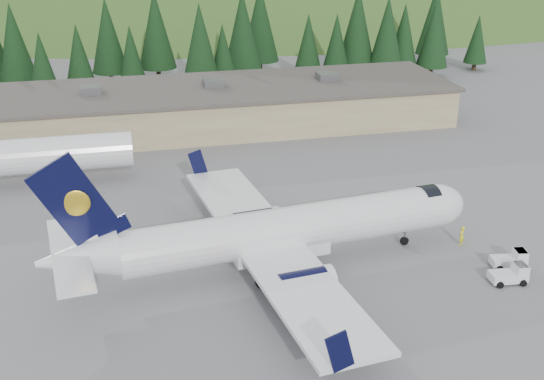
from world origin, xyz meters
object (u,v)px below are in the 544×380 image
at_px(baggage_tug_b, 512,259).
at_px(terminal_building, 175,108).
at_px(ramp_worker, 462,236).
at_px(airliner, 278,233).
at_px(baggage_tug_a, 511,274).

relative_size(baggage_tug_b, terminal_building, 0.04).
relative_size(terminal_building, ramp_worker, 41.79).
xyz_separation_m(airliner, ramp_worker, (15.83, 0.16, -2.18)).
xyz_separation_m(airliner, terminal_building, (-4.01, 38.12, -0.41)).
distance_m(airliner, ramp_worker, 15.98).
bearing_deg(baggage_tug_b, baggage_tug_a, -111.99).
xyz_separation_m(baggage_tug_a, ramp_worker, (-0.73, 6.43, 0.20)).
relative_size(baggage_tug_a, ramp_worker, 1.67).
relative_size(baggage_tug_b, ramp_worker, 1.69).
bearing_deg(terminal_building, airliner, -83.99).
relative_size(baggage_tug_a, terminal_building, 0.04).
bearing_deg(airliner, baggage_tug_b, -19.68).
bearing_deg(terminal_building, ramp_worker, -62.39).
distance_m(airliner, baggage_tug_b, 18.50).
xyz_separation_m(airliner, baggage_tug_b, (17.87, -4.16, -2.40)).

